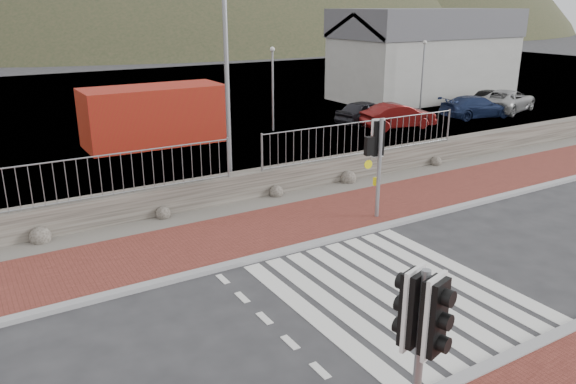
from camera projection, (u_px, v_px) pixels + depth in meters
ground at (394, 291)px, 12.43m from camera, size 220.00×220.00×0.00m
sidewalk_far at (289, 225)px, 16.07m from camera, size 40.00×3.00×0.08m
kerb_near at (507, 359)px, 9.98m from camera, size 40.00×0.25×0.12m
kerb_far at (318, 243)px, 14.85m from camera, size 40.00×0.25×0.12m
zebra_crossing at (394, 291)px, 12.43m from camera, size 4.62×5.60×0.01m
gravel_strip at (256, 205)px, 17.69m from camera, size 40.00×1.50×0.06m
stone_wall at (244, 186)px, 18.21m from camera, size 40.00×0.60×0.90m
railing at (245, 146)px, 17.65m from camera, size 18.07×0.07×1.22m
quay at (95, 106)px, 35.07m from camera, size 120.00×40.00×0.50m
water at (21, 61)px, 63.46m from camera, size 220.00×50.00×0.05m
harbor_building at (425, 54)px, 37.47m from camera, size 12.20×6.20×5.80m
hills_backdrop at (66, 187)px, 94.37m from camera, size 254.00×90.00×100.00m
traffic_signal_near at (422, 329)px, 7.07m from camera, size 0.48×0.36×2.98m
traffic_signal_far at (379, 148)px, 15.96m from camera, size 0.73×0.30×3.01m
streetlight at (230, 48)px, 17.49m from camera, size 1.78×0.49×8.44m
shipping_container at (154, 115)px, 25.30m from camera, size 6.22×2.60×2.59m
car_a at (365, 112)px, 29.87m from camera, size 3.88×2.23×1.24m
car_b at (398, 116)px, 28.65m from camera, size 4.03×1.95×1.27m
car_c at (476, 107)px, 31.39m from camera, size 4.45×2.39×1.23m
car_d at (507, 101)px, 33.19m from camera, size 5.08×3.44×1.29m
car_e at (490, 97)px, 35.04m from camera, size 3.36×1.78×1.09m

